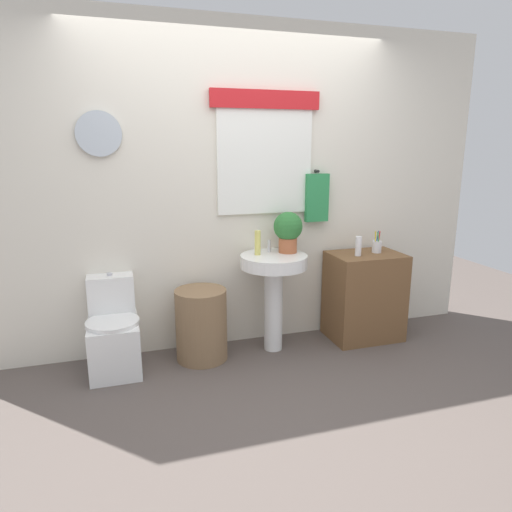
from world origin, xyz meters
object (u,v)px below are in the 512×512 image
object	(u,v)px
wooden_cabinet	(364,296)
potted_plant	(288,230)
laundry_hamper	(201,325)
pedestal_sink	(274,278)
toothbrush_cup	(377,246)
toilet	(114,334)
soap_bottle	(258,243)
lotion_bottle	(358,246)

from	to	relation	value
wooden_cabinet	potted_plant	distance (m)	0.93
laundry_hamper	pedestal_sink	bearing A→B (deg)	0.00
laundry_hamper	toothbrush_cup	distance (m)	1.63
potted_plant	toothbrush_cup	size ratio (longest dim) A/B	1.79
toilet	pedestal_sink	size ratio (longest dim) A/B	0.89
laundry_hamper	soap_bottle	distance (m)	0.78
wooden_cabinet	soap_bottle	xyz separation A→B (m)	(-0.96, 0.05, 0.52)
laundry_hamper	wooden_cabinet	bearing A→B (deg)	0.00
soap_bottle	lotion_bottle	size ratio (longest dim) A/B	1.20
lotion_bottle	potted_plant	bearing A→B (deg)	170.37
pedestal_sink	lotion_bottle	bearing A→B (deg)	-3.14
toilet	wooden_cabinet	bearing A→B (deg)	-0.87
soap_bottle	potted_plant	bearing A→B (deg)	2.20
pedestal_sink	potted_plant	size ratio (longest dim) A/B	2.41
laundry_hamper	potted_plant	world-z (taller)	potted_plant
toilet	soap_bottle	bearing A→B (deg)	0.93
soap_bottle	toilet	bearing A→B (deg)	-179.07
potted_plant	soap_bottle	bearing A→B (deg)	-177.80
soap_bottle	potted_plant	world-z (taller)	potted_plant
toothbrush_cup	pedestal_sink	bearing A→B (deg)	-178.78
laundry_hamper	toothbrush_cup	size ratio (longest dim) A/B	3.06
pedestal_sink	wooden_cabinet	xyz separation A→B (m)	(0.84, 0.00, -0.23)
laundry_hamper	wooden_cabinet	distance (m)	1.44
pedestal_sink	potted_plant	xyz separation A→B (m)	(0.14, 0.06, 0.38)
toilet	laundry_hamper	size ratio (longest dim) A/B	1.26
toothbrush_cup	laundry_hamper	bearing A→B (deg)	-179.26
soap_bottle	potted_plant	size ratio (longest dim) A/B	0.59
pedestal_sink	soap_bottle	bearing A→B (deg)	157.38
soap_bottle	lotion_bottle	xyz separation A→B (m)	(0.85, -0.09, -0.06)
toothbrush_cup	toilet	bearing A→B (deg)	179.70
pedestal_sink	toothbrush_cup	xyz separation A→B (m)	(0.94, 0.02, 0.20)
toilet	toothbrush_cup	xyz separation A→B (m)	(2.20, -0.01, 0.54)
laundry_hamper	toothbrush_cup	world-z (taller)	toothbrush_cup
lotion_bottle	laundry_hamper	bearing A→B (deg)	178.27
toilet	wooden_cabinet	distance (m)	2.09
laundry_hamper	soap_bottle	bearing A→B (deg)	5.98
toilet	lotion_bottle	bearing A→B (deg)	-2.07
pedestal_sink	potted_plant	world-z (taller)	potted_plant
lotion_bottle	pedestal_sink	bearing A→B (deg)	176.86
pedestal_sink	lotion_bottle	xyz separation A→B (m)	(0.73, -0.04, 0.23)
toothbrush_cup	lotion_bottle	bearing A→B (deg)	-164.24
wooden_cabinet	toothbrush_cup	xyz separation A→B (m)	(0.11, 0.02, 0.43)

